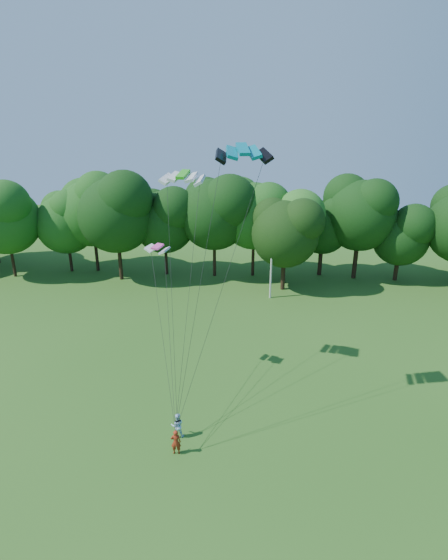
# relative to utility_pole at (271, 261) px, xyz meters

# --- Properties ---
(ground) EXTENTS (160.00, 160.00, 0.00)m
(ground) POSITION_rel_utility_pole_xyz_m (-5.55, -30.21, -4.37)
(ground) COLOR #295C19
(ground) RESTS_ON ground
(utility_pole) EXTENTS (1.61, 0.71, 8.51)m
(utility_pole) POSITION_rel_utility_pole_xyz_m (0.00, 0.00, 0.00)
(utility_pole) COLOR beige
(utility_pole) RESTS_ON ground
(kite_flyer_left) EXTENTS (0.67, 0.48, 1.70)m
(kite_flyer_left) POSITION_rel_utility_pole_xyz_m (-5.52, -25.11, -3.52)
(kite_flyer_left) COLOR maroon
(kite_flyer_left) RESTS_ON ground
(kite_flyer_right) EXTENTS (0.93, 0.78, 1.70)m
(kite_flyer_right) POSITION_rel_utility_pole_xyz_m (-5.74, -23.61, -3.51)
(kite_flyer_right) COLOR #B2DBF7
(kite_flyer_right) RESTS_ON ground
(kite_teal) EXTENTS (3.47, 2.20, 0.69)m
(kite_teal) POSITION_rel_utility_pole_xyz_m (-2.07, -19.65, 13.16)
(kite_teal) COLOR #047488
(kite_teal) RESTS_ON ground
(kite_green) EXTENTS (3.28, 1.93, 0.56)m
(kite_green) POSITION_rel_utility_pole_xyz_m (-6.49, -15.45, 11.16)
(kite_green) COLOR green
(kite_green) RESTS_ON ground
(kite_pink) EXTENTS (2.01, 1.48, 0.28)m
(kite_pink) POSITION_rel_utility_pole_xyz_m (-8.39, -16.19, 6.11)
(kite_pink) COLOR #F143A9
(kite_pink) RESTS_ON ground
(tree_back_center) EXTENTS (8.43, 8.43, 12.26)m
(tree_back_center) POSITION_rel_utility_pole_xyz_m (1.46, 2.77, 3.29)
(tree_back_center) COLOR black
(tree_back_center) RESTS_ON ground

